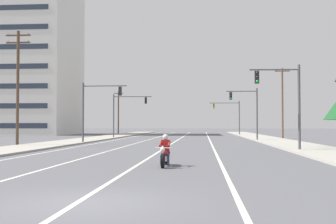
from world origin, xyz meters
name	(u,v)px	position (x,y,z in m)	size (l,w,h in m)	color
ground_plane	(84,203)	(0.00, 0.00, 0.00)	(400.00, 400.00, 0.00)	#515156
lane_stripe_center	(179,139)	(-0.17, 45.00, 0.00)	(0.16, 100.00, 0.01)	beige
lane_stripe_left	(151,139)	(-3.85, 45.00, 0.00)	(0.16, 100.00, 0.01)	beige
lane_stripe_right	(209,139)	(3.75, 45.00, 0.00)	(0.16, 100.00, 0.01)	beige
lane_stripe_far_left	(121,139)	(-7.78, 45.00, 0.00)	(0.16, 100.00, 0.01)	beige
sidewalk_kerb_right	(274,140)	(11.10, 40.00, 0.07)	(4.40, 110.00, 0.14)	#9E998E
sidewalk_kerb_left	(86,140)	(-11.10, 40.00, 0.07)	(4.40, 110.00, 0.14)	#9E998E
motorcycle_with_rider	(165,153)	(1.16, 9.15, 0.59)	(0.70, 2.19, 1.46)	black
traffic_signal_near_right	(285,95)	(8.79, 20.85, 4.02)	(3.62, 0.47, 6.20)	#47474C
traffic_signal_near_left	(96,103)	(-8.01, 32.57, 4.08)	(4.63, 0.37, 6.20)	#47474C
traffic_signal_mid_right	(248,107)	(8.28, 40.68, 4.02)	(3.69, 0.37, 6.20)	#47474C
traffic_signal_mid_left	(125,109)	(-8.05, 49.19, 4.13)	(5.45, 0.51, 6.20)	#47474C
traffic_signal_far_right	(230,112)	(7.96, 68.00, 4.14)	(5.50, 0.44, 6.20)	#47474C
utility_pole_left_near	(18,84)	(-13.55, 26.51, 5.53)	(2.26, 0.26, 10.29)	#4C3828
utility_pole_right_far	(282,102)	(13.54, 47.75, 4.93)	(1.97, 0.26, 9.47)	brown
utility_pole_left_far	(118,112)	(-14.38, 76.48, 4.55)	(1.86, 0.26, 8.74)	brown
apartment_building_far_left_block	(23,54)	(-31.77, 69.39, 15.61)	(19.76, 17.33, 31.22)	silver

